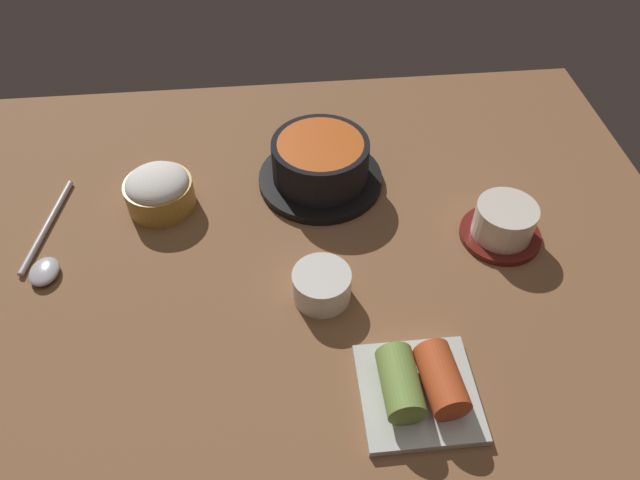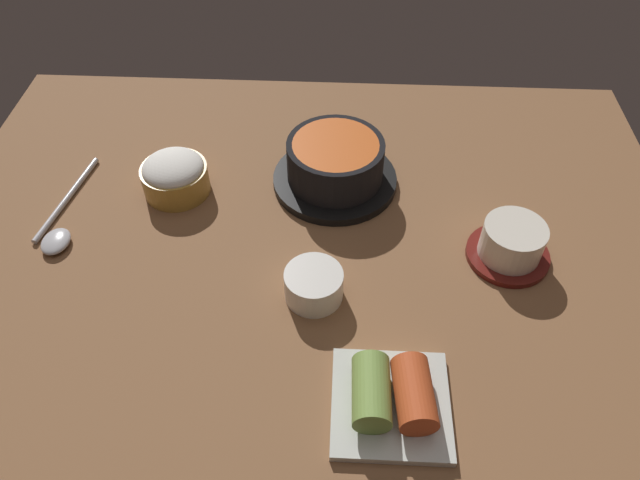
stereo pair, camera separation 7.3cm
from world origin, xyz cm
name	(u,v)px [view 1 (the left image)]	position (x,y,z in cm)	size (l,w,h in cm)	color
dining_table	(303,251)	(0.00, 0.00, 1.00)	(100.00, 76.00, 2.00)	brown
stone_pot	(320,164)	(3.44, 12.00, 5.40)	(17.59, 17.59, 7.04)	black
rice_bowl	(159,190)	(-18.72, 9.38, 4.85)	(9.20, 9.20, 5.68)	#B78C38
tea_cup_with_saucer	(504,223)	(25.80, -0.98, 4.54)	(10.47, 10.47, 5.33)	maroon
banchan_cup_center	(322,285)	(1.57, -8.29, 4.08)	(6.99, 6.99, 3.90)	white
kimchi_plate	(420,386)	(10.28, -22.35, 4.00)	(12.19, 12.19, 4.95)	silver
spoon	(45,255)	(-32.64, 1.02, 2.61)	(5.16, 19.15, 1.35)	#B7B7BC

